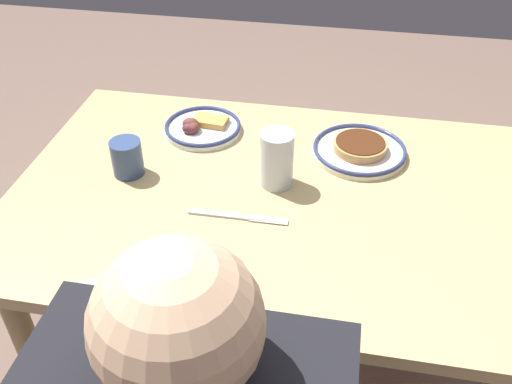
% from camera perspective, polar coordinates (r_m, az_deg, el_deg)
% --- Properties ---
extents(ground_plane, '(6.00, 6.00, 0.00)m').
position_cam_1_polar(ground_plane, '(1.94, 1.31, -18.04)').
color(ground_plane, '#735B4E').
extents(dining_table, '(1.28, 0.86, 0.76)m').
position_cam_1_polar(dining_table, '(1.44, 1.68, -3.13)').
color(dining_table, tan).
rests_on(dining_table, ground_plane).
extents(plate_near_main, '(0.22, 0.22, 0.05)m').
position_cam_1_polar(plate_near_main, '(1.61, -5.46, 6.52)').
color(plate_near_main, white).
rests_on(plate_near_main, dining_table).
extents(plate_center_pancakes, '(0.25, 0.25, 0.04)m').
position_cam_1_polar(plate_center_pancakes, '(1.53, 10.36, 4.24)').
color(plate_center_pancakes, silver).
rests_on(plate_center_pancakes, dining_table).
extents(coffee_mug, '(0.08, 0.10, 0.09)m').
position_cam_1_polar(coffee_mug, '(1.46, -12.87, 3.48)').
color(coffee_mug, '#334772').
rests_on(coffee_mug, dining_table).
extents(drinking_glass, '(0.08, 0.08, 0.14)m').
position_cam_1_polar(drinking_glass, '(1.38, 2.19, 3.06)').
color(drinking_glass, silver).
rests_on(drinking_glass, dining_table).
extents(fork_near, '(0.19, 0.10, 0.01)m').
position_cam_1_polar(fork_near, '(1.20, -13.11, -8.39)').
color(fork_near, silver).
rests_on(fork_near, dining_table).
extents(butter_knife, '(0.23, 0.02, 0.01)m').
position_cam_1_polar(butter_knife, '(1.31, -1.81, -2.50)').
color(butter_knife, silver).
rests_on(butter_knife, dining_table).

